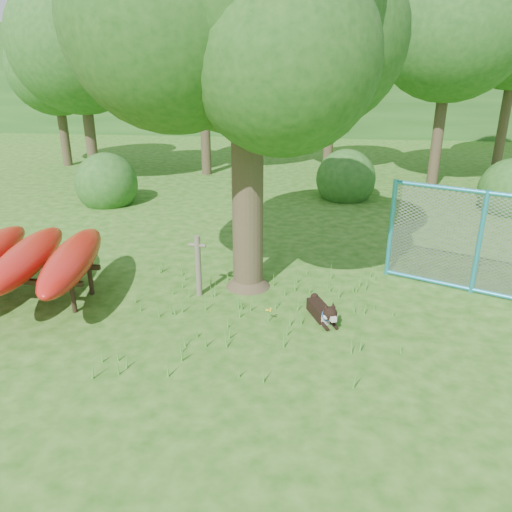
# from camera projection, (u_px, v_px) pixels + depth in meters

# --- Properties ---
(ground) EXTENTS (80.00, 80.00, 0.00)m
(ground) POSITION_uv_depth(u_px,v_px,m) (233.00, 348.00, 7.35)
(ground) COLOR #225210
(ground) RESTS_ON ground
(oak_tree) EXTENTS (5.30, 4.64, 6.94)m
(oak_tree) POSITION_uv_depth(u_px,v_px,m) (244.00, 14.00, 7.73)
(oak_tree) COLOR #3B3020
(oak_tree) RESTS_ON ground
(wooden_post) EXTENTS (0.31, 0.11, 1.13)m
(wooden_post) POSITION_uv_depth(u_px,v_px,m) (198.00, 264.00, 8.81)
(wooden_post) COLOR #605848
(wooden_post) RESTS_ON ground
(kayak_rack) EXTENTS (3.57, 3.16, 1.06)m
(kayak_rack) POSITION_uv_depth(u_px,v_px,m) (4.00, 257.00, 8.56)
(kayak_rack) COLOR black
(kayak_rack) RESTS_ON ground
(husky_dog) EXTENTS (0.52, 0.94, 0.43)m
(husky_dog) POSITION_uv_depth(u_px,v_px,m) (323.00, 312.00, 8.08)
(husky_dog) COLOR black
(husky_dog) RESTS_ON ground
(fence_section) EXTENTS (2.99, 1.44, 3.17)m
(fence_section) POSITION_uv_depth(u_px,v_px,m) (479.00, 243.00, 8.79)
(fence_section) COLOR #2A9EC5
(fence_section) RESTS_ON ground
(wildflower_clump) EXTENTS (0.11, 0.09, 0.23)m
(wildflower_clump) POSITION_uv_depth(u_px,v_px,m) (269.00, 311.00, 8.03)
(wildflower_clump) COLOR #4B9530
(wildflower_clump) RESTS_ON ground
(bg_tree_a) EXTENTS (4.40, 4.40, 6.70)m
(bg_tree_a) POSITION_uv_depth(u_px,v_px,m) (79.00, 43.00, 15.71)
(bg_tree_a) COLOR #3B3020
(bg_tree_a) RESTS_ON ground
(bg_tree_b) EXTENTS (5.20, 5.20, 8.22)m
(bg_tree_b) POSITION_uv_depth(u_px,v_px,m) (201.00, 9.00, 16.75)
(bg_tree_b) COLOR #3B3020
(bg_tree_b) RESTS_ON ground
(bg_tree_c) EXTENTS (4.00, 4.00, 6.12)m
(bg_tree_c) POSITION_uv_depth(u_px,v_px,m) (333.00, 57.00, 17.71)
(bg_tree_c) COLOR #3B3020
(bg_tree_c) RESTS_ON ground
(bg_tree_d) EXTENTS (4.80, 4.80, 7.50)m
(bg_tree_d) POSITION_uv_depth(u_px,v_px,m) (453.00, 21.00, 15.10)
(bg_tree_d) COLOR #3B3020
(bg_tree_d) RESTS_ON ground
(bg_tree_f) EXTENTS (3.60, 3.60, 5.55)m
(bg_tree_f) POSITION_uv_depth(u_px,v_px,m) (55.00, 68.00, 19.04)
(bg_tree_f) COLOR #3B3020
(bg_tree_f) RESTS_ON ground
(shrub_left) EXTENTS (1.80, 1.80, 1.80)m
(shrub_left) POSITION_uv_depth(u_px,v_px,m) (109.00, 203.00, 14.85)
(shrub_left) COLOR #21541B
(shrub_left) RESTS_ON ground
(shrub_right) EXTENTS (1.80, 1.80, 1.80)m
(shrub_right) POSITION_uv_depth(u_px,v_px,m) (508.00, 212.00, 14.00)
(shrub_right) COLOR #21541B
(shrub_right) RESTS_ON ground
(shrub_mid) EXTENTS (1.80, 1.80, 1.80)m
(shrub_mid) POSITION_uv_depth(u_px,v_px,m) (344.00, 198.00, 15.44)
(shrub_mid) COLOR #21541B
(shrub_mid) RESTS_ON ground
(wooded_hillside) EXTENTS (80.00, 12.00, 6.00)m
(wooded_hillside) POSITION_uv_depth(u_px,v_px,m) (304.00, 78.00, 32.15)
(wooded_hillside) COLOR #21541B
(wooded_hillside) RESTS_ON ground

